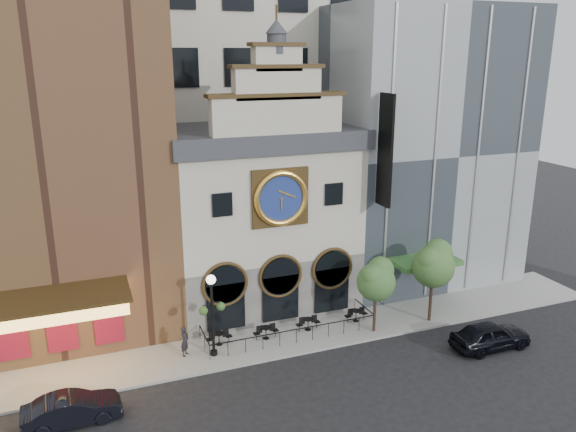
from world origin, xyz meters
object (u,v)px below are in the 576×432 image
Objects in this scene: bistro_0 at (219,338)px; bistro_2 at (308,323)px; car_left at (72,409)px; tree_left at (376,279)px; car_right at (490,335)px; bistro_1 at (266,332)px; pedestrian at (185,341)px; tree_right at (434,263)px; bistro_3 at (356,315)px; lamppost at (212,306)px.

bistro_0 is 5.71m from bistro_2.
tree_left is at bearing -83.96° from car_left.
bistro_0 is 0.32× the size of car_right.
bistro_0 is at bearing 169.53° from tree_left.
bistro_2 is at bearing 2.30° from bistro_1.
car_right is 2.75× the size of pedestrian.
bistro_0 is at bearing 173.74° from bistro_1.
tree_left reaches higher than car_right.
bistro_0 and bistro_1 have the same top height.
car_left is 0.83× the size of tree_right.
bistro_3 is 11.21m from pedestrian.
lamppost reaches higher than tree_left.
tree_left is 4.14m from tree_right.
bistro_3 is at bearing 0.88° from bistro_1.
bistro_1 is 13.41m from car_right.
bistro_2 and bistro_3 have the same top height.
tree_left reaches higher than bistro_0.
bistro_2 is 8.85m from tree_right.
car_right is 0.91× the size of tree_right.
bistro_3 is 17.90m from car_left.
tree_right reaches higher than car_left.
car_left is (-13.99, -4.33, 0.13)m from bistro_2.
bistro_2 is 0.89× the size of pedestrian.
lamppost is at bearing -167.90° from bistro_1.
bistro_3 is at bearing -0.31° from bistro_2.
bistro_0 is 2.88m from bistro_1.
pedestrian is 12.04m from tree_left.
bistro_3 is (9.08, -0.22, 0.00)m from bistro_0.
pedestrian is 0.36× the size of lamppost.
bistro_1 and bistro_2 have the same top height.
bistro_2 is at bearing -75.55° from car_left.
bistro_0 is at bearing 178.00° from bistro_2.
pedestrian is 2.73m from lamppost.
tree_right is (7.97, -1.58, 3.51)m from bistro_2.
car_left reaches higher than bistro_1.
bistro_2 is 5.16m from tree_left.
tree_left is at bearing -12.23° from bistro_1.
lamppost is 1.04× the size of tree_left.
tree_left is (17.86, 2.77, 2.91)m from car_left.
bistro_0 is 1.00× the size of bistro_2.
bistro_2 is 7.84m from pedestrian.
car_right is 23.36m from car_left.
pedestrian is (-17.15, 5.47, 0.21)m from car_right.
lamppost is at bearing -175.07° from bistro_3.
tree_right reaches higher than bistro_0.
tree_right is (13.68, -1.78, 3.51)m from bistro_0.
bistro_0 is at bearing 178.62° from bistro_3.
bistro_1 is 1.00× the size of bistro_2.
bistro_2 is at bearing 59.24° from car_right.
pedestrian reaches higher than bistro_0.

